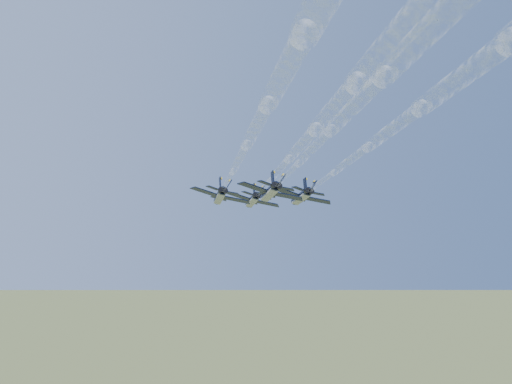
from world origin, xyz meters
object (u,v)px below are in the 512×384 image
jet_lead (252,200)px  jet_left (220,196)px  jet_right (301,197)px  jet_slot (270,192)px

jet_lead → jet_left: size_ratio=1.00×
jet_right → jet_slot: (-12.01, -7.00, 0.00)m
jet_right → jet_slot: same height
jet_lead → jet_left: bearing=-122.7°
jet_lead → jet_left: same height
jet_left → jet_slot: size_ratio=1.00×
jet_lead → jet_slot: (-9.89, -22.62, 0.00)m
jet_left → jet_right: bearing=-2.2°
jet_left → jet_lead: bearing=57.3°
jet_slot → jet_left: bearing=124.5°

